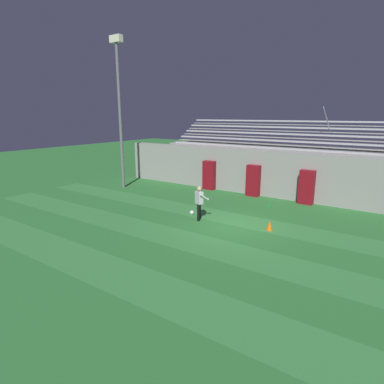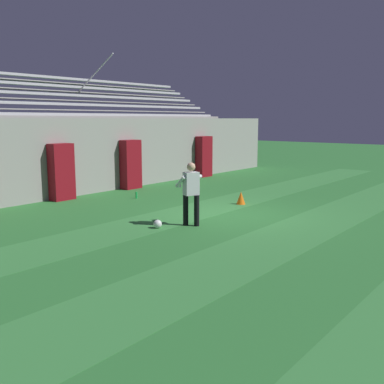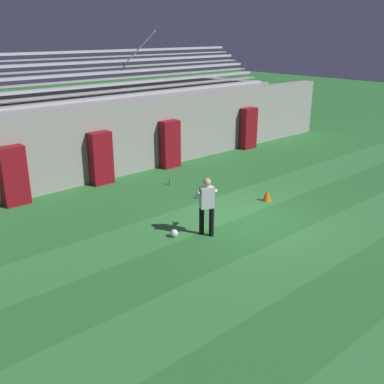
% 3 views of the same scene
% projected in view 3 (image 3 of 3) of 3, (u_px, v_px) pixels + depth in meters
% --- Properties ---
extents(ground_plane, '(80.00, 80.00, 0.00)m').
position_uv_depth(ground_plane, '(251.00, 219.00, 13.70)').
color(ground_plane, '#2D7533').
extents(turf_stripe_mid, '(28.00, 1.79, 0.01)m').
position_uv_depth(turf_stripe_mid, '(319.00, 245.00, 11.99)').
color(turf_stripe_mid, '#38843D').
rests_on(turf_stripe_mid, ground).
extents(turf_stripe_far, '(28.00, 1.79, 0.01)m').
position_uv_depth(turf_stripe_far, '(224.00, 208.00, 14.52)').
color(turf_stripe_far, '#38843D').
rests_on(turf_stripe_far, ground).
extents(back_wall, '(24.00, 0.60, 2.80)m').
position_uv_depth(back_wall, '(129.00, 138.00, 17.80)').
color(back_wall, '#999691').
rests_on(back_wall, ground).
extents(padding_pillar_gate_left, '(0.82, 0.44, 1.95)m').
position_uv_depth(padding_pillar_gate_left, '(101.00, 158.00, 16.53)').
color(padding_pillar_gate_left, maroon).
rests_on(padding_pillar_gate_left, ground).
extents(padding_pillar_gate_right, '(0.82, 0.44, 1.95)m').
position_uv_depth(padding_pillar_gate_right, '(170.00, 144.00, 18.57)').
color(padding_pillar_gate_right, maroon).
rests_on(padding_pillar_gate_right, ground).
extents(padding_pillar_far_left, '(0.82, 0.44, 1.95)m').
position_uv_depth(padding_pillar_far_left, '(14.00, 176.00, 14.52)').
color(padding_pillar_far_left, maroon).
rests_on(padding_pillar_far_left, ground).
extents(padding_pillar_far_right, '(0.82, 0.44, 1.95)m').
position_uv_depth(padding_pillar_far_right, '(248.00, 128.00, 21.60)').
color(padding_pillar_far_right, maroon).
rests_on(padding_pillar_far_right, ground).
extents(bleacher_stand, '(18.00, 4.05, 5.43)m').
position_uv_depth(bleacher_stand, '(98.00, 126.00, 19.41)').
color(bleacher_stand, '#999691').
rests_on(bleacher_stand, ground).
extents(goalkeeper, '(0.71, 0.69, 1.67)m').
position_uv_depth(goalkeeper, '(207.00, 203.00, 12.31)').
color(goalkeeper, black).
rests_on(goalkeeper, ground).
extents(soccer_ball, '(0.22, 0.22, 0.22)m').
position_uv_depth(soccer_ball, '(174.00, 233.00, 12.45)').
color(soccer_ball, white).
rests_on(soccer_ball, ground).
extents(traffic_cone, '(0.30, 0.30, 0.42)m').
position_uv_depth(traffic_cone, '(267.00, 195.00, 15.06)').
color(traffic_cone, orange).
rests_on(traffic_cone, ground).
extents(water_bottle, '(0.07, 0.07, 0.24)m').
position_uv_depth(water_bottle, '(170.00, 182.00, 16.67)').
color(water_bottle, green).
rests_on(water_bottle, ground).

